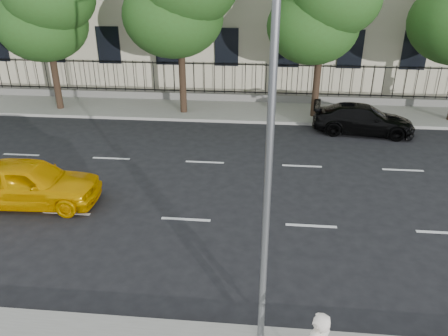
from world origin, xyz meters
name	(u,v)px	position (x,y,z in m)	size (l,w,h in m)	color
ground	(170,268)	(0.00, 0.00, 0.00)	(120.00, 120.00, 0.00)	black
far_sidewalk	(222,110)	(0.00, 14.00, 0.07)	(60.00, 4.00, 0.15)	gray
lane_markings	(196,187)	(0.00, 4.75, 0.01)	(49.60, 4.62, 0.01)	silver
iron_fence	(225,92)	(0.00, 15.70, 0.65)	(30.00, 0.50, 2.20)	slate
street_light	(271,107)	(2.50, -1.77, 5.15)	(0.25, 3.32, 8.05)	slate
tree_d	(324,1)	(5.04, 13.36, 5.84)	(5.34, 4.94, 8.84)	#382619
yellow_taxi	(29,183)	(-5.42, 3.03, 0.80)	(1.89, 4.71, 1.60)	#DF9B00
black_sedan	(363,119)	(7.14, 11.20, 0.69)	(1.94, 4.77, 1.39)	black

